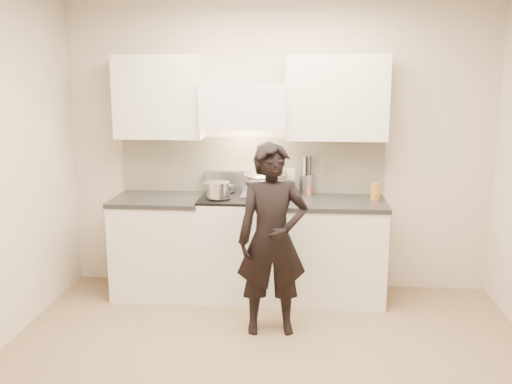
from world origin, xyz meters
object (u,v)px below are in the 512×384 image
(counter_right, at_px, (333,249))
(person, at_px, (272,240))
(wok, at_px, (266,180))
(utensil_crock, at_px, (307,183))
(stove, at_px, (243,246))

(counter_right, distance_m, person, 0.96)
(wok, bearing_deg, utensil_crock, 14.95)
(utensil_crock, bearing_deg, wok, -165.05)
(person, bearing_deg, counter_right, 47.31)
(counter_right, height_order, wok, wok)
(wok, bearing_deg, stove, -144.11)
(stove, distance_m, person, 0.86)
(counter_right, height_order, utensil_crock, utensil_crock)
(utensil_crock, xyz_separation_m, person, (-0.26, -1.00, -0.27))
(stove, xyz_separation_m, wok, (0.20, 0.14, 0.60))
(stove, height_order, counter_right, stove)
(wok, xyz_separation_m, person, (0.11, -0.90, -0.31))
(counter_right, relative_size, person, 0.60)
(wok, distance_m, person, 0.95)
(wok, relative_size, utensil_crock, 1.41)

